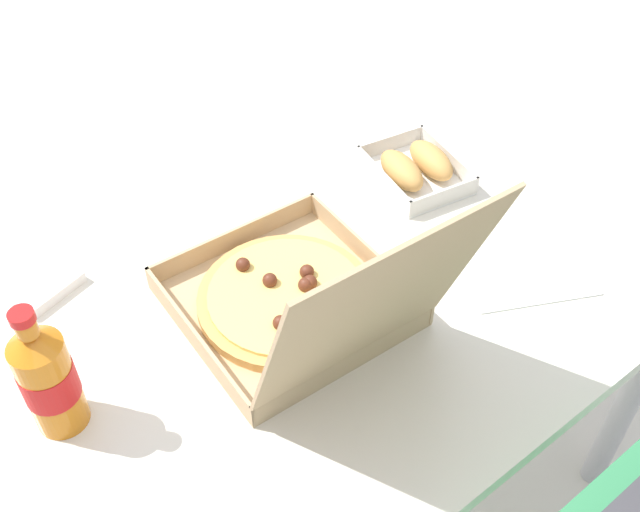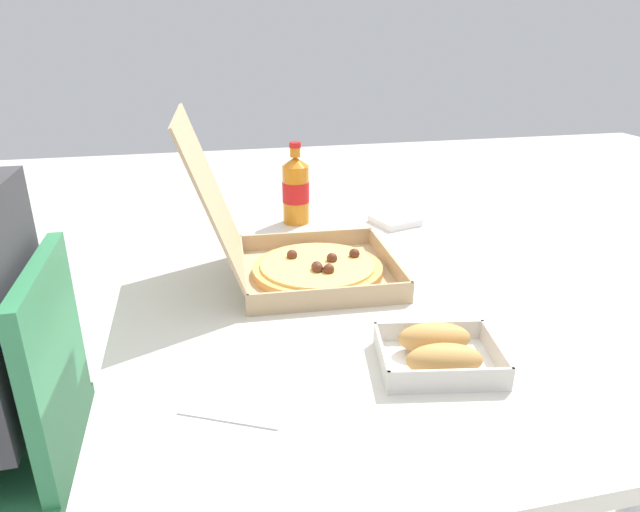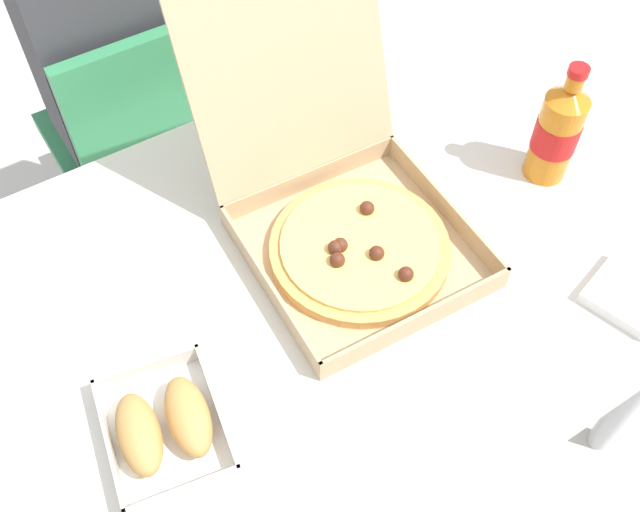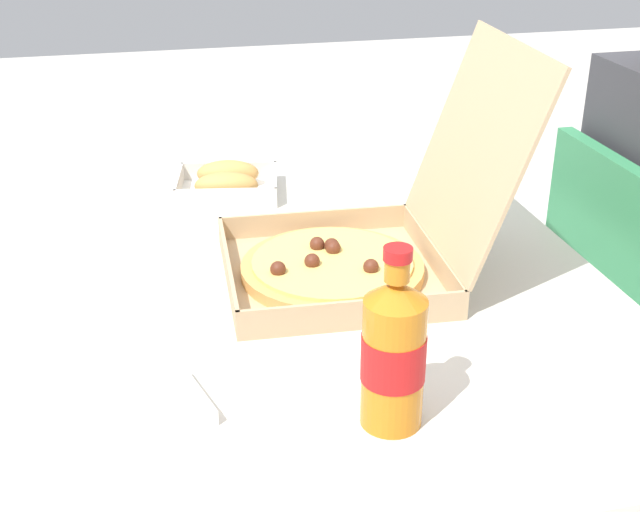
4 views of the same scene
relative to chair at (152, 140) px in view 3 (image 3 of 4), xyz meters
The scene contains 9 objects.
ground_plane 0.80m from the chair, 85.57° to the right, with size 10.00×10.00×0.00m, color beige.
dining_table 0.66m from the chair, 85.57° to the right, with size 1.24×0.82×0.71m.
chair is the anchor object (origin of this frame).
diner_person 0.21m from the chair, 90.20° to the left, with size 0.36×0.41×1.15m.
pizza_box_open 0.68m from the chair, 79.78° to the right, with size 0.35×0.45×0.36m.
bread_side_box 0.85m from the chair, 109.84° to the right, with size 0.18×0.21×0.06m.
cola_bottle 0.89m from the chair, 54.57° to the right, with size 0.07×0.07×0.22m.
paper_menu 0.58m from the chair, 117.97° to the right, with size 0.21×0.15×0.00m, color white.
napkin_pile 1.05m from the chair, 66.63° to the right, with size 0.11×0.11×0.02m, color white.
Camera 3 is at (-0.36, -0.56, 1.63)m, focal length 40.75 mm.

